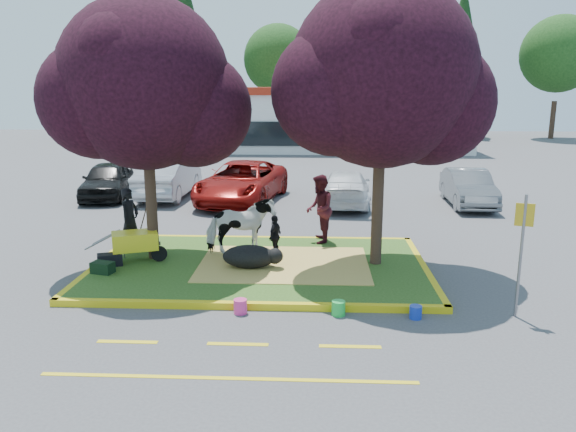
{
  "coord_description": "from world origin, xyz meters",
  "views": [
    {
      "loc": [
        1.33,
        -13.38,
        4.5
      ],
      "look_at": [
        0.68,
        0.5,
        1.27
      ],
      "focal_mm": 35.0,
      "sensor_mm": 36.0,
      "label": 1
    }
  ],
  "objects_px": {
    "cow": "(241,226)",
    "handler": "(130,220)",
    "car_silver": "(169,178)",
    "sign_post": "(522,243)",
    "car_black": "(107,180)",
    "bucket_pink": "(240,306)",
    "bucket_green": "(338,308)",
    "bucket_blue": "(416,312)",
    "wheelbarrow": "(135,241)",
    "calf": "(249,257)"
  },
  "relations": [
    {
      "from": "handler",
      "to": "car_silver",
      "type": "distance_m",
      "value": 8.33
    },
    {
      "from": "bucket_green",
      "to": "bucket_blue",
      "type": "xyz_separation_m",
      "value": [
        1.52,
        -0.09,
        -0.02
      ]
    },
    {
      "from": "bucket_green",
      "to": "calf",
      "type": "bearing_deg",
      "value": 130.0
    },
    {
      "from": "bucket_pink",
      "to": "car_silver",
      "type": "relative_size",
      "value": 0.06
    },
    {
      "from": "wheelbarrow",
      "to": "car_black",
      "type": "distance_m",
      "value": 9.71
    },
    {
      "from": "bucket_pink",
      "to": "cow",
      "type": "bearing_deg",
      "value": 97.13
    },
    {
      "from": "handler",
      "to": "car_black",
      "type": "bearing_deg",
      "value": 41.85
    },
    {
      "from": "calf",
      "to": "bucket_green",
      "type": "height_order",
      "value": "calf"
    },
    {
      "from": "wheelbarrow",
      "to": "sign_post",
      "type": "xyz_separation_m",
      "value": [
        8.55,
        -2.79,
        0.87
      ]
    },
    {
      "from": "car_silver",
      "to": "handler",
      "type": "bearing_deg",
      "value": 99.54
    },
    {
      "from": "sign_post",
      "to": "car_black",
      "type": "bearing_deg",
      "value": 152.45
    },
    {
      "from": "cow",
      "to": "car_black",
      "type": "height_order",
      "value": "cow"
    },
    {
      "from": "calf",
      "to": "car_black",
      "type": "xyz_separation_m",
      "value": [
        -6.9,
        9.28,
        0.3
      ]
    },
    {
      "from": "cow",
      "to": "wheelbarrow",
      "type": "height_order",
      "value": "cow"
    },
    {
      "from": "bucket_blue",
      "to": "car_black",
      "type": "bearing_deg",
      "value": 131.55
    },
    {
      "from": "wheelbarrow",
      "to": "car_black",
      "type": "height_order",
      "value": "car_black"
    },
    {
      "from": "bucket_blue",
      "to": "car_silver",
      "type": "relative_size",
      "value": 0.06
    },
    {
      "from": "bucket_pink",
      "to": "bucket_blue",
      "type": "xyz_separation_m",
      "value": [
        3.5,
        -0.09,
        -0.02
      ]
    },
    {
      "from": "car_black",
      "to": "car_silver",
      "type": "distance_m",
      "value": 2.48
    },
    {
      "from": "cow",
      "to": "handler",
      "type": "xyz_separation_m",
      "value": [
        -2.98,
        0.11,
        0.11
      ]
    },
    {
      "from": "cow",
      "to": "bucket_green",
      "type": "bearing_deg",
      "value": -166.27
    },
    {
      "from": "sign_post",
      "to": "bucket_pink",
      "type": "xyz_separation_m",
      "value": [
        -5.51,
        -0.1,
        -1.39
      ]
    },
    {
      "from": "cow",
      "to": "calf",
      "type": "relative_size",
      "value": 1.36
    },
    {
      "from": "cow",
      "to": "car_silver",
      "type": "distance_m",
      "value": 9.31
    },
    {
      "from": "cow",
      "to": "bucket_blue",
      "type": "height_order",
      "value": "cow"
    },
    {
      "from": "handler",
      "to": "calf",
      "type": "bearing_deg",
      "value": -93.45
    },
    {
      "from": "calf",
      "to": "car_black",
      "type": "height_order",
      "value": "car_black"
    },
    {
      "from": "sign_post",
      "to": "car_silver",
      "type": "bearing_deg",
      "value": 145.51
    },
    {
      "from": "calf",
      "to": "handler",
      "type": "distance_m",
      "value": 3.64
    },
    {
      "from": "handler",
      "to": "bucket_green",
      "type": "distance_m",
      "value": 6.67
    },
    {
      "from": "sign_post",
      "to": "car_silver",
      "type": "distance_m",
      "value": 15.62
    },
    {
      "from": "sign_post",
      "to": "bucket_green",
      "type": "height_order",
      "value": "sign_post"
    },
    {
      "from": "bucket_blue",
      "to": "cow",
      "type": "bearing_deg",
      "value": 136.46
    },
    {
      "from": "handler",
      "to": "sign_post",
      "type": "relative_size",
      "value": 0.69
    },
    {
      "from": "wheelbarrow",
      "to": "car_silver",
      "type": "bearing_deg",
      "value": 78.41
    },
    {
      "from": "cow",
      "to": "bucket_blue",
      "type": "bearing_deg",
      "value": -153.42
    },
    {
      "from": "cow",
      "to": "car_silver",
      "type": "bearing_deg",
      "value": 6.1
    },
    {
      "from": "cow",
      "to": "bucket_green",
      "type": "xyz_separation_m",
      "value": [
        2.44,
        -3.67,
        -0.75
      ]
    },
    {
      "from": "bucket_blue",
      "to": "car_black",
      "type": "height_order",
      "value": "car_black"
    },
    {
      "from": "bucket_green",
      "to": "car_black",
      "type": "relative_size",
      "value": 0.07
    },
    {
      "from": "handler",
      "to": "bucket_pink",
      "type": "relative_size",
      "value": 5.83
    },
    {
      "from": "bucket_green",
      "to": "cow",
      "type": "bearing_deg",
      "value": 123.61
    },
    {
      "from": "sign_post",
      "to": "car_black",
      "type": "distance_m",
      "value": 17.12
    },
    {
      "from": "car_black",
      "to": "bucket_pink",
      "type": "bearing_deg",
      "value": -67.78
    },
    {
      "from": "sign_post",
      "to": "bucket_green",
      "type": "distance_m",
      "value": 3.79
    },
    {
      "from": "cow",
      "to": "handler",
      "type": "bearing_deg",
      "value": 68.02
    },
    {
      "from": "handler",
      "to": "car_silver",
      "type": "height_order",
      "value": "handler"
    },
    {
      "from": "bucket_blue",
      "to": "car_black",
      "type": "relative_size",
      "value": 0.06
    },
    {
      "from": "cow",
      "to": "wheelbarrow",
      "type": "relative_size",
      "value": 0.9
    },
    {
      "from": "handler",
      "to": "bucket_blue",
      "type": "bearing_deg",
      "value": -101.32
    }
  ]
}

